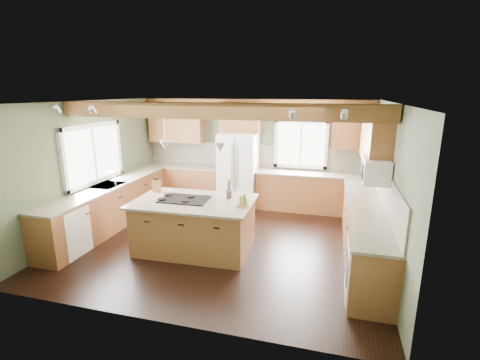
# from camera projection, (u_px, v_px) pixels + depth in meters

# --- Properties ---
(floor) EXTENTS (5.60, 5.60, 0.00)m
(floor) POSITION_uv_depth(u_px,v_px,m) (224.00, 241.00, 6.65)
(floor) COLOR black
(floor) RESTS_ON ground
(ceiling) EXTENTS (5.60, 5.60, 0.00)m
(ceiling) POSITION_uv_depth(u_px,v_px,m) (222.00, 102.00, 5.99)
(ceiling) COLOR silver
(ceiling) RESTS_ON wall_back
(wall_back) EXTENTS (5.60, 0.00, 5.60)m
(wall_back) POSITION_uv_depth(u_px,v_px,m) (254.00, 152.00, 8.66)
(wall_back) COLOR #4C563D
(wall_back) RESTS_ON ground
(wall_left) EXTENTS (0.00, 5.00, 5.00)m
(wall_left) POSITION_uv_depth(u_px,v_px,m) (92.00, 166.00, 7.03)
(wall_left) COLOR #4C563D
(wall_left) RESTS_ON ground
(wall_right) EXTENTS (0.00, 5.00, 5.00)m
(wall_right) POSITION_uv_depth(u_px,v_px,m) (388.00, 186.00, 5.61)
(wall_right) COLOR #4C563D
(wall_right) RESTS_ON ground
(ceiling_beam) EXTENTS (5.55, 0.26, 0.26)m
(ceiling_beam) POSITION_uv_depth(u_px,v_px,m) (214.00, 111.00, 5.60)
(ceiling_beam) COLOR #583619
(ceiling_beam) RESTS_ON ceiling
(soffit_trim) EXTENTS (5.55, 0.20, 0.10)m
(soffit_trim) POSITION_uv_depth(u_px,v_px,m) (254.00, 101.00, 8.25)
(soffit_trim) COLOR #583619
(soffit_trim) RESTS_ON ceiling
(backsplash_back) EXTENTS (5.58, 0.03, 0.58)m
(backsplash_back) POSITION_uv_depth(u_px,v_px,m) (254.00, 156.00, 8.66)
(backsplash_back) COLOR brown
(backsplash_back) RESTS_ON wall_back
(backsplash_right) EXTENTS (0.03, 3.70, 0.58)m
(backsplash_right) POSITION_uv_depth(u_px,v_px,m) (386.00, 190.00, 5.68)
(backsplash_right) COLOR brown
(backsplash_right) RESTS_ON wall_right
(base_cab_back_left) EXTENTS (2.02, 0.60, 0.88)m
(base_cab_back_left) POSITION_uv_depth(u_px,v_px,m) (184.00, 183.00, 9.04)
(base_cab_back_left) COLOR brown
(base_cab_back_left) RESTS_ON floor
(counter_back_left) EXTENTS (2.06, 0.64, 0.04)m
(counter_back_left) POSITION_uv_depth(u_px,v_px,m) (184.00, 166.00, 8.93)
(counter_back_left) COLOR brown
(counter_back_left) RESTS_ON base_cab_back_left
(base_cab_back_right) EXTENTS (2.62, 0.60, 0.88)m
(base_cab_back_right) POSITION_uv_depth(u_px,v_px,m) (312.00, 193.00, 8.21)
(base_cab_back_right) COLOR brown
(base_cab_back_right) RESTS_ON floor
(counter_back_right) EXTENTS (2.66, 0.64, 0.04)m
(counter_back_right) POSITION_uv_depth(u_px,v_px,m) (313.00, 174.00, 8.10)
(counter_back_right) COLOR brown
(counter_back_right) RESTS_ON base_cab_back_right
(base_cab_left) EXTENTS (0.60, 3.70, 0.88)m
(base_cab_left) POSITION_uv_depth(u_px,v_px,m) (110.00, 207.00, 7.22)
(base_cab_left) COLOR brown
(base_cab_left) RESTS_ON floor
(counter_left) EXTENTS (0.64, 3.74, 0.04)m
(counter_left) POSITION_uv_depth(u_px,v_px,m) (108.00, 186.00, 7.10)
(counter_left) COLOR brown
(counter_left) RESTS_ON base_cab_left
(base_cab_right) EXTENTS (0.60, 3.70, 0.88)m
(base_cab_right) POSITION_uv_depth(u_px,v_px,m) (364.00, 232.00, 5.95)
(base_cab_right) COLOR brown
(base_cab_right) RESTS_ON floor
(counter_right) EXTENTS (0.64, 3.74, 0.04)m
(counter_right) POSITION_uv_depth(u_px,v_px,m) (366.00, 206.00, 5.83)
(counter_right) COLOR brown
(counter_right) RESTS_ON base_cab_right
(upper_cab_back_left) EXTENTS (1.40, 0.35, 0.90)m
(upper_cab_back_left) POSITION_uv_depth(u_px,v_px,m) (177.00, 124.00, 8.83)
(upper_cab_back_left) COLOR brown
(upper_cab_back_left) RESTS_ON wall_back
(upper_cab_over_fridge) EXTENTS (0.96, 0.35, 0.70)m
(upper_cab_over_fridge) POSITION_uv_depth(u_px,v_px,m) (241.00, 118.00, 8.36)
(upper_cab_over_fridge) COLOR brown
(upper_cab_over_fridge) RESTS_ON wall_back
(upper_cab_right) EXTENTS (0.35, 2.20, 0.90)m
(upper_cab_right) POSITION_uv_depth(u_px,v_px,m) (375.00, 138.00, 6.33)
(upper_cab_right) COLOR brown
(upper_cab_right) RESTS_ON wall_right
(upper_cab_back_corner) EXTENTS (0.90, 0.35, 0.90)m
(upper_cab_back_corner) POSITION_uv_depth(u_px,v_px,m) (353.00, 129.00, 7.75)
(upper_cab_back_corner) COLOR brown
(upper_cab_back_corner) RESTS_ON wall_back
(window_left) EXTENTS (0.04, 1.60, 1.05)m
(window_left) POSITION_uv_depth(u_px,v_px,m) (93.00, 154.00, 7.01)
(window_left) COLOR white
(window_left) RESTS_ON wall_left
(window_back) EXTENTS (1.10, 0.04, 1.00)m
(window_back) POSITION_uv_depth(u_px,v_px,m) (301.00, 144.00, 8.28)
(window_back) COLOR white
(window_back) RESTS_ON wall_back
(sink) EXTENTS (0.50, 0.65, 0.03)m
(sink) POSITION_uv_depth(u_px,v_px,m) (108.00, 186.00, 7.10)
(sink) COLOR #262628
(sink) RESTS_ON counter_left
(faucet) EXTENTS (0.02, 0.02, 0.28)m
(faucet) POSITION_uv_depth(u_px,v_px,m) (115.00, 179.00, 7.02)
(faucet) COLOR #B2B2B7
(faucet) RESTS_ON sink
(dishwasher) EXTENTS (0.60, 0.60, 0.84)m
(dishwasher) POSITION_uv_depth(u_px,v_px,m) (65.00, 231.00, 6.00)
(dishwasher) COLOR white
(dishwasher) RESTS_ON floor
(oven) EXTENTS (0.60, 0.72, 0.84)m
(oven) POSITION_uv_depth(u_px,v_px,m) (370.00, 269.00, 4.74)
(oven) COLOR white
(oven) RESTS_ON floor
(microwave) EXTENTS (0.40, 0.70, 0.38)m
(microwave) POSITION_uv_depth(u_px,v_px,m) (376.00, 170.00, 5.56)
(microwave) COLOR white
(microwave) RESTS_ON wall_right
(pendant_left) EXTENTS (0.18, 0.18, 0.16)m
(pendant_left) POSITION_uv_depth(u_px,v_px,m) (165.00, 145.00, 5.95)
(pendant_left) COLOR #B2B2B7
(pendant_left) RESTS_ON ceiling
(pendant_right) EXTENTS (0.18, 0.18, 0.16)m
(pendant_right) POSITION_uv_depth(u_px,v_px,m) (220.00, 147.00, 5.74)
(pendant_right) COLOR #B2B2B7
(pendant_right) RESTS_ON ceiling
(refrigerator) EXTENTS (0.90, 0.74, 1.80)m
(refrigerator) POSITION_uv_depth(u_px,v_px,m) (238.00, 170.00, 8.48)
(refrigerator) COLOR silver
(refrigerator) RESTS_ON floor
(island) EXTENTS (1.99, 1.26, 0.88)m
(island) POSITION_uv_depth(u_px,v_px,m) (195.00, 226.00, 6.21)
(island) COLOR brown
(island) RESTS_ON floor
(island_top) EXTENTS (2.13, 1.39, 0.04)m
(island_top) POSITION_uv_depth(u_px,v_px,m) (194.00, 202.00, 6.09)
(island_top) COLOR brown
(island_top) RESTS_ON island
(cooktop) EXTENTS (0.87, 0.59, 0.02)m
(cooktop) POSITION_uv_depth(u_px,v_px,m) (185.00, 199.00, 6.12)
(cooktop) COLOR black
(cooktop) RESTS_ON island_top
(knife_block) EXTENTS (0.15, 0.12, 0.22)m
(knife_block) POSITION_uv_depth(u_px,v_px,m) (157.00, 186.00, 6.57)
(knife_block) COLOR #572C1A
(knife_block) RESTS_ON island_top
(utensil_crock) EXTENTS (0.13, 0.13, 0.15)m
(utensil_crock) POSITION_uv_depth(u_px,v_px,m) (229.00, 194.00, 6.19)
(utensil_crock) COLOR #362E2B
(utensil_crock) RESTS_ON island_top
(bottle_tray) EXTENTS (0.27, 0.27, 0.20)m
(bottle_tray) POSITION_uv_depth(u_px,v_px,m) (243.00, 200.00, 5.76)
(bottle_tray) COLOR brown
(bottle_tray) RESTS_ON island_top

